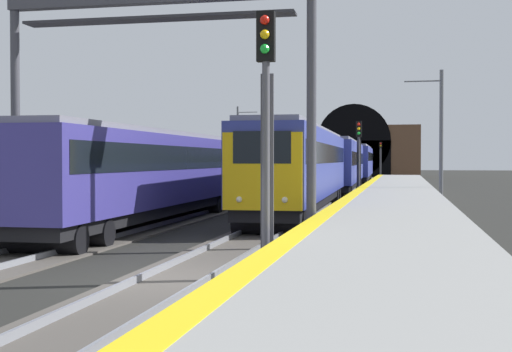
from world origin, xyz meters
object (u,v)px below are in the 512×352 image
Objects in this scene: railway_signal_far at (381,157)px; overhead_signal_gantry at (156,53)px; catenary_mast_far at (441,136)px; railway_signal_mid at (359,152)px; train_main_approaching at (340,163)px; railway_signal_near at (266,120)px; catenary_mast_near at (238,145)px; train_adjacent_platform at (253,166)px.

overhead_signal_gantry is at bearing -3.45° from railway_signal_far.
catenary_mast_far is at bearing -25.21° from overhead_signal_gantry.
train_main_approaching is at bearing -165.53° from railway_signal_mid.
overhead_signal_gantry reaches higher than railway_signal_near.
catenary_mast_near is (15.84, 11.85, 1.81)m from train_main_approaching.
overhead_signal_gantry is at bearing -140.62° from railway_signal_near.
railway_signal_near is 56.40m from catenary_mast_near.
catenary_mast_far is (-5.94, -11.85, 1.73)m from train_adjacent_platform.
train_main_approaching is 8.34× the size of catenary_mast_far.
railway_signal_mid is 8.34m from catenary_mast_far.
catenary_mast_near is at bearing -30.03° from railway_signal_far.
overhead_signal_gantry is at bearing -174.75° from train_adjacent_platform.
railway_signal_mid is 26.92m from overhead_signal_gantry.
catenary_mast_far is at bearing 24.70° from train_main_approaching.
railway_signal_mid is at bearing -180.00° from railway_signal_near.
railway_signal_far reaches higher than train_main_approaching.
overhead_signal_gantry reaches higher than railway_signal_mid.
catenary_mast_near is 34.97m from catenary_mast_far.
overhead_signal_gantry is at bearing -9.46° from railway_signal_mid.
overhead_signal_gantry is (-26.43, 4.40, 2.68)m from railway_signal_mid.
railway_signal_mid is at bearing 13.26° from train_main_approaching.
catenary_mast_far is at bearing -147.95° from catenary_mast_near.
railway_signal_near is 1.16× the size of railway_signal_far.
railway_signal_mid is (-7.08, -1.83, 0.79)m from train_main_approaching.
railway_signal_far is at bearing -3.45° from overhead_signal_gantry.
overhead_signal_gantry is at bearing -169.35° from catenary_mast_near.
overhead_signal_gantry reaches higher than railway_signal_far.
catenary_mast_near is at bearing -149.17° from railway_signal_mid.
overhead_signal_gantry is at bearing -5.60° from train_main_approaching.
railway_signal_far is at bearing -30.03° from catenary_mast_near.
catenary_mast_near reaches higher than railway_signal_far.
railway_signal_far reaches higher than train_adjacent_platform.
railway_signal_near is 31.79m from railway_signal_mid.
overhead_signal_gantry reaches higher than train_main_approaching.
catenary_mast_near is at bearing 32.05° from catenary_mast_far.
train_main_approaching is 11.00× the size of railway_signal_near.
overhead_signal_gantry is (-25.65, -2.57, 3.65)m from train_adjacent_platform.
catenary_mast_far reaches higher than railway_signal_mid.
catenary_mast_far is at bearing 168.99° from railway_signal_near.
train_adjacent_platform is 12.08× the size of railway_signal_far.
railway_signal_far is (46.58, -0.00, -0.22)m from railway_signal_mid.
railway_signal_far is at bearing -180.00° from railway_signal_near.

